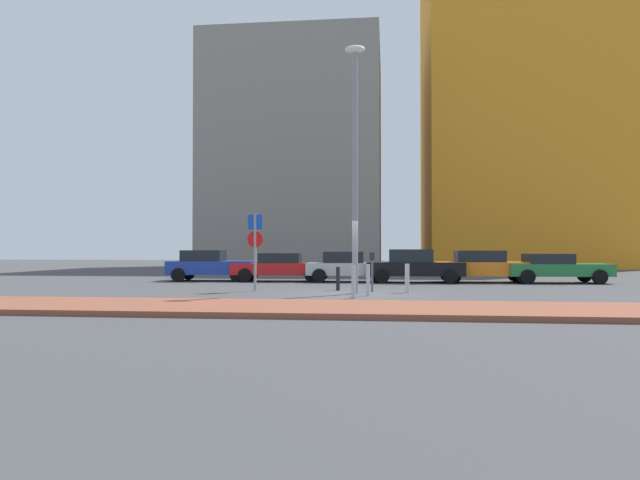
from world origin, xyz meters
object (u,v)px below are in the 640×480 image
(parked_car_red, at_px, (281,267))
(parking_sign_post, at_px, (255,242))
(parked_car_green, at_px, (555,268))
(street_lamp, at_px, (355,150))
(parked_car_orange, at_px, (484,266))
(traffic_bollard_far, at_px, (368,280))
(parked_car_blue, at_px, (210,265))
(traffic_bollard_edge, at_px, (407,278))
(traffic_bollard_mid, at_px, (338,279))
(parked_car_silver, at_px, (347,266))
(parking_meter, at_px, (372,266))
(traffic_bollard_near, at_px, (353,282))
(parked_car_black, at_px, (414,266))

(parked_car_red, xyz_separation_m, parking_sign_post, (0.27, -6.62, 1.08))
(parked_car_green, xyz_separation_m, street_lamp, (-8.65, -7.43, 4.23))
(parked_car_orange, bearing_deg, traffic_bollard_far, -121.26)
(parked_car_blue, distance_m, traffic_bollard_edge, 11.46)
(parking_sign_post, bearing_deg, street_lamp, -13.47)
(traffic_bollard_mid, height_order, traffic_bollard_far, traffic_bollard_far)
(parking_sign_post, xyz_separation_m, traffic_bollard_mid, (2.97, 0.71, -1.34))
(parking_sign_post, bearing_deg, parked_car_silver, 65.84)
(parking_sign_post, relative_size, traffic_bollard_edge, 2.77)
(parked_car_red, height_order, parking_meter, parking_meter)
(parked_car_green, bearing_deg, parking_sign_post, -152.08)
(parked_car_orange, relative_size, street_lamp, 0.53)
(parked_car_red, xyz_separation_m, parked_car_orange, (9.49, 0.05, 0.06))
(parking_sign_post, xyz_separation_m, traffic_bollard_near, (3.75, -2.78, -1.26))
(parked_car_blue, distance_m, parked_car_green, 16.11)
(parked_car_red, height_order, traffic_bollard_mid, parked_car_red)
(parked_car_blue, relative_size, traffic_bollard_far, 4.04)
(parked_car_blue, xyz_separation_m, traffic_bollard_far, (7.92, -8.26, -0.25))
(parked_car_red, relative_size, parked_car_black, 1.05)
(parked_car_silver, relative_size, traffic_bollard_far, 3.87)
(parked_car_orange, relative_size, traffic_bollard_near, 4.34)
(traffic_bollard_near, bearing_deg, street_lamp, 91.54)
(parked_car_blue, relative_size, parked_car_red, 0.90)
(parked_car_orange, bearing_deg, parking_meter, -127.30)
(parked_car_silver, bearing_deg, parked_car_blue, 179.63)
(parked_car_green, xyz_separation_m, parking_meter, (-8.10, -6.40, 0.22))
(parked_car_silver, height_order, parked_car_orange, parked_car_orange)
(parked_car_green, relative_size, street_lamp, 0.54)
(parked_car_red, distance_m, street_lamp, 9.48)
(parked_car_red, height_order, parked_car_black, parked_car_black)
(parked_car_silver, height_order, traffic_bollard_edge, parked_car_silver)
(parked_car_blue, distance_m, parked_car_silver, 6.70)
(traffic_bollard_mid, relative_size, traffic_bollard_edge, 0.86)
(street_lamp, bearing_deg, parked_car_silver, 95.79)
(parked_car_silver, distance_m, street_lamp, 8.57)
(parked_car_black, relative_size, parked_car_orange, 0.98)
(parked_car_orange, bearing_deg, parked_car_black, -172.32)
(parking_meter, distance_m, traffic_bollard_near, 3.00)
(parking_sign_post, bearing_deg, parking_meter, 1.98)
(parked_car_black, bearing_deg, parked_car_silver, 174.26)
(parked_car_black, relative_size, traffic_bollard_far, 4.27)
(parked_car_blue, relative_size, parking_meter, 2.96)
(parked_car_blue, distance_m, parking_meter, 10.29)
(parked_car_silver, height_order, traffic_bollard_mid, parked_car_silver)
(parked_car_blue, xyz_separation_m, parking_sign_post, (3.76, -6.60, 1.01))
(street_lamp, distance_m, traffic_bollard_mid, 4.82)
(traffic_bollard_mid, bearing_deg, parked_car_orange, 43.64)
(parked_car_green, distance_m, traffic_bollard_mid, 11.04)
(parked_car_blue, relative_size, traffic_bollard_edge, 4.11)
(parked_car_red, distance_m, parked_car_green, 12.62)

